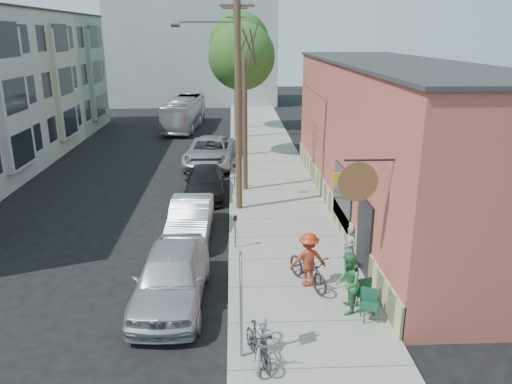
{
  "coord_description": "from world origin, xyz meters",
  "views": [
    {
      "loc": [
        2.23,
        -15.89,
        7.73
      ],
      "look_at": [
        3.12,
        3.52,
        1.5
      ],
      "focal_mm": 35.0,
      "sensor_mm": 36.0,
      "label": 1
    }
  ],
  "objects_px": {
    "car_0": "(171,276)",
    "car_1": "(191,218)",
    "tree_leafy_far": "(239,42)",
    "bus": "(184,113)",
    "cyclist": "(308,259)",
    "patio_chair_a": "(366,296)",
    "car_3": "(210,152)",
    "parking_meter_near": "(235,226)",
    "parked_bike_a": "(258,344)",
    "utility_pole_near": "(237,90)",
    "sign_post": "(241,295)",
    "car_2": "(205,182)",
    "parking_meter_far": "(234,172)",
    "tree_leafy_mid": "(242,57)",
    "patron_grey": "(350,248)",
    "tree_bare": "(245,127)",
    "parked_bike_b": "(262,339)",
    "patio_chair_b": "(370,306)",
    "patron_green": "(348,283)"
  },
  "relations": [
    {
      "from": "parking_meter_near",
      "to": "car_3",
      "type": "height_order",
      "value": "car_3"
    },
    {
      "from": "patio_chair_a",
      "to": "patio_chair_b",
      "type": "distance_m",
      "value": 0.54
    },
    {
      "from": "car_2",
      "to": "cyclist",
      "type": "bearing_deg",
      "value": -70.23
    },
    {
      "from": "tree_leafy_mid",
      "to": "cyclist",
      "type": "relative_size",
      "value": 4.7
    },
    {
      "from": "patio_chair_a",
      "to": "bus",
      "type": "xyz_separation_m",
      "value": [
        -7.8,
        29.61,
        0.72
      ]
    },
    {
      "from": "tree_leafy_far",
      "to": "cyclist",
      "type": "bearing_deg",
      "value": -86.45
    },
    {
      "from": "patio_chair_a",
      "to": "parked_bike_b",
      "type": "height_order",
      "value": "parked_bike_b"
    },
    {
      "from": "tree_leafy_far",
      "to": "patio_chair_b",
      "type": "distance_m",
      "value": 30.17
    },
    {
      "from": "car_3",
      "to": "patron_grey",
      "type": "bearing_deg",
      "value": -65.07
    },
    {
      "from": "patio_chair_b",
      "to": "car_3",
      "type": "bearing_deg",
      "value": 129.74
    },
    {
      "from": "sign_post",
      "to": "car_2",
      "type": "distance_m",
      "value": 13.36
    },
    {
      "from": "cyclist",
      "to": "car_0",
      "type": "distance_m",
      "value": 4.21
    },
    {
      "from": "sign_post",
      "to": "tree_bare",
      "type": "height_order",
      "value": "tree_bare"
    },
    {
      "from": "patron_grey",
      "to": "bus",
      "type": "bearing_deg",
      "value": 174.34
    },
    {
      "from": "parking_meter_near",
      "to": "utility_pole_near",
      "type": "bearing_deg",
      "value": 88.15
    },
    {
      "from": "patio_chair_a",
      "to": "sign_post",
      "type": "bearing_deg",
      "value": -168.0
    },
    {
      "from": "utility_pole_near",
      "to": "parked_bike_a",
      "type": "distance_m",
      "value": 12.08
    },
    {
      "from": "tree_bare",
      "to": "car_2",
      "type": "bearing_deg",
      "value": -164.99
    },
    {
      "from": "patron_green",
      "to": "car_2",
      "type": "height_order",
      "value": "patron_green"
    },
    {
      "from": "tree_leafy_far",
      "to": "parked_bike_a",
      "type": "xyz_separation_m",
      "value": [
        -0.05,
        -31.01,
        -6.37
      ]
    },
    {
      "from": "car_2",
      "to": "patio_chair_b",
      "type": "bearing_deg",
      "value": -67.63
    },
    {
      "from": "car_0",
      "to": "car_1",
      "type": "bearing_deg",
      "value": 90.25
    },
    {
      "from": "tree_bare",
      "to": "bus",
      "type": "bearing_deg",
      "value": 104.65
    },
    {
      "from": "parked_bike_b",
      "to": "car_1",
      "type": "relative_size",
      "value": 0.44
    },
    {
      "from": "bus",
      "to": "tree_bare",
      "type": "bearing_deg",
      "value": -70.53
    },
    {
      "from": "cyclist",
      "to": "bus",
      "type": "distance_m",
      "value": 28.81
    },
    {
      "from": "tree_bare",
      "to": "bus",
      "type": "xyz_separation_m",
      "value": [
        -4.67,
        17.86,
        -2.02
      ]
    },
    {
      "from": "parking_meter_far",
      "to": "parked_bike_b",
      "type": "distance_m",
      "value": 14.07
    },
    {
      "from": "parking_meter_far",
      "to": "patio_chair_b",
      "type": "distance_m",
      "value": 13.06
    },
    {
      "from": "sign_post",
      "to": "patio_chair_b",
      "type": "xyz_separation_m",
      "value": [
        3.55,
        1.46,
        -1.24
      ]
    },
    {
      "from": "tree_leafy_far",
      "to": "cyclist",
      "type": "relative_size",
      "value": 5.26
    },
    {
      "from": "patio_chair_a",
      "to": "car_3",
      "type": "xyz_separation_m",
      "value": [
        -5.13,
        17.08,
        0.25
      ]
    },
    {
      "from": "tree_bare",
      "to": "car_3",
      "type": "xyz_separation_m",
      "value": [
        -2.0,
        5.33,
        -2.5
      ]
    },
    {
      "from": "patio_chair_a",
      "to": "patron_green",
      "type": "height_order",
      "value": "patron_green"
    },
    {
      "from": "cyclist",
      "to": "parked_bike_b",
      "type": "bearing_deg",
      "value": 61.59
    },
    {
      "from": "car_3",
      "to": "bus",
      "type": "bearing_deg",
      "value": 106.93
    },
    {
      "from": "car_0",
      "to": "car_2",
      "type": "relative_size",
      "value": 1.07
    },
    {
      "from": "tree_bare",
      "to": "car_3",
      "type": "distance_m",
      "value": 6.22
    },
    {
      "from": "patio_chair_a",
      "to": "car_1",
      "type": "bearing_deg",
      "value": 114.27
    },
    {
      "from": "patio_chair_a",
      "to": "patron_grey",
      "type": "height_order",
      "value": "patron_grey"
    },
    {
      "from": "tree_leafy_far",
      "to": "bus",
      "type": "relative_size",
      "value": 0.98
    },
    {
      "from": "parking_meter_far",
      "to": "bus",
      "type": "xyz_separation_m",
      "value": [
        -4.12,
        17.62,
        0.33
      ]
    },
    {
      "from": "patio_chair_a",
      "to": "car_0",
      "type": "relative_size",
      "value": 0.17
    },
    {
      "from": "utility_pole_near",
      "to": "patio_chair_a",
      "type": "xyz_separation_m",
      "value": [
        3.54,
        -8.86,
        -4.82
      ]
    },
    {
      "from": "patio_chair_a",
      "to": "patron_green",
      "type": "xyz_separation_m",
      "value": [
        -0.57,
        -0.09,
        0.45
      ]
    },
    {
      "from": "car_2",
      "to": "bus",
      "type": "bearing_deg",
      "value": 97.17
    },
    {
      "from": "tree_bare",
      "to": "bus",
      "type": "relative_size",
      "value": 0.68
    },
    {
      "from": "utility_pole_near",
      "to": "parked_bike_a",
      "type": "bearing_deg",
      "value": -88.15
    },
    {
      "from": "parking_meter_near",
      "to": "parked_bike_a",
      "type": "bearing_deg",
      "value": -85.77
    },
    {
      "from": "parking_meter_far",
      "to": "car_3",
      "type": "relative_size",
      "value": 0.21
    }
  ]
}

